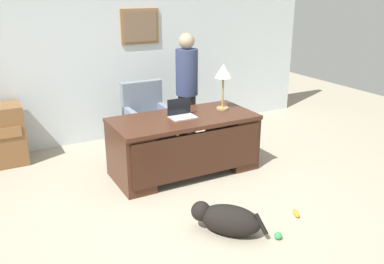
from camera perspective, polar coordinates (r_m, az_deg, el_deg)
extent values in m
plane|color=#9E937F|center=(4.70, 0.14, -10.02)|extent=(12.00, 12.00, 0.00)
cube|color=silver|center=(6.57, -10.89, 10.67)|extent=(7.00, 0.12, 2.70)
cube|color=olive|center=(6.60, -7.13, 14.13)|extent=(0.61, 0.03, 0.53)
cube|color=brown|center=(6.58, -7.06, 14.12)|extent=(0.53, 0.01, 0.45)
cube|color=#422316|center=(5.25, -1.16, 1.83)|extent=(1.83, 0.87, 0.05)
cube|color=#422316|center=(5.11, -8.48, -3.38)|extent=(0.36, 0.81, 0.70)
cube|color=#422316|center=(5.73, 5.41, -0.70)|extent=(0.36, 0.81, 0.70)
cube|color=#381E13|center=(5.03, 0.98, -3.09)|extent=(1.73, 0.04, 0.56)
cube|color=slate|center=(6.01, -5.90, 0.46)|extent=(0.60, 0.58, 0.18)
cylinder|color=black|center=(6.08, -5.83, -1.59)|extent=(0.10, 0.10, 0.28)
cylinder|color=black|center=(6.13, -5.79, -2.59)|extent=(0.52, 0.52, 0.05)
cube|color=slate|center=(6.11, -6.89, 4.36)|extent=(0.60, 0.12, 0.56)
cube|color=slate|center=(5.86, -8.31, 1.91)|extent=(0.08, 0.50, 0.22)
cube|color=slate|center=(6.04, -3.69, 2.63)|extent=(0.08, 0.50, 0.22)
cylinder|color=#262323|center=(6.20, -0.69, 1.52)|extent=(0.26, 0.26, 0.81)
cylinder|color=navy|center=(6.02, -0.72, 8.18)|extent=(0.32, 0.32, 0.66)
sphere|color=#9E866C|center=(5.94, -0.74, 12.34)|extent=(0.22, 0.22, 0.22)
ellipsoid|color=black|center=(4.17, 5.25, -11.91)|extent=(0.63, 0.65, 0.30)
sphere|color=black|center=(4.22, 1.24, -10.75)|extent=(0.20, 0.20, 0.20)
cylinder|color=black|center=(4.11, 9.43, -12.32)|extent=(0.13, 0.14, 0.21)
cube|color=#B2B5BA|center=(5.20, -1.26, 2.04)|extent=(0.32, 0.22, 0.01)
cube|color=black|center=(5.26, -1.78, 3.51)|extent=(0.32, 0.01, 0.21)
cylinder|color=#9E8447|center=(5.58, 4.18, 3.26)|extent=(0.16, 0.16, 0.02)
cylinder|color=#9E8447|center=(5.53, 4.24, 5.38)|extent=(0.02, 0.02, 0.40)
cone|color=silver|center=(5.46, 4.31, 8.35)|extent=(0.22, 0.22, 0.18)
sphere|color=green|center=(4.21, 11.69, -13.73)|extent=(0.07, 0.07, 0.07)
ellipsoid|color=orange|center=(4.64, 14.04, -10.72)|extent=(0.11, 0.16, 0.05)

